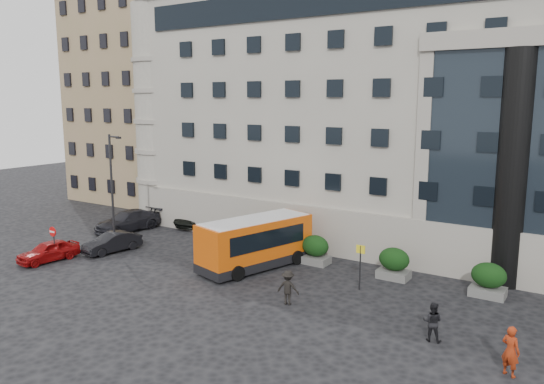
{
  "coord_description": "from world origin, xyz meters",
  "views": [
    {
      "loc": [
        16.64,
        -20.85,
        10.34
      ],
      "look_at": [
        0.06,
        4.54,
        5.0
      ],
      "focal_mm": 35.0,
      "sensor_mm": 36.0,
      "label": 1
    }
  ],
  "objects": [
    {
      "name": "bus_stop_sign",
      "position": [
        5.5,
        5.0,
        1.73
      ],
      "size": [
        0.5,
        0.08,
        2.52
      ],
      "color": "#262628",
      "rests_on": "ground"
    },
    {
      "name": "hedge_d",
      "position": [
        11.6,
        7.8,
        0.93
      ],
      "size": [
        1.8,
        1.26,
        1.84
      ],
      "color": "#585856",
      "rests_on": "ground"
    },
    {
      "name": "civic_building",
      "position": [
        6.0,
        22.0,
        9.0
      ],
      "size": [
        44.0,
        24.0,
        18.0
      ],
      "primitive_type": "cube",
      "color": "gray",
      "rests_on": "ground"
    },
    {
      "name": "pedestrian_a",
      "position": [
        14.0,
        -0.38,
        0.99
      ],
      "size": [
        0.85,
        0.71,
        1.97
      ],
      "primitive_type": "imported",
      "rotation": [
        0.0,
        0.0,
        2.75
      ],
      "color": "#992A0F",
      "rests_on": "ground"
    },
    {
      "name": "hedge_a",
      "position": [
        -4.0,
        7.8,
        0.93
      ],
      "size": [
        1.8,
        1.26,
        1.84
      ],
      "color": "#585856",
      "rests_on": "ground"
    },
    {
      "name": "parked_car_d",
      "position": [
        -11.67,
        11.86,
        0.75
      ],
      "size": [
        2.58,
        5.41,
        1.49
      ],
      "primitive_type": "imported",
      "rotation": [
        0.0,
        0.0,
        0.02
      ],
      "color": "black",
      "rests_on": "ground"
    },
    {
      "name": "apartment_near",
      "position": [
        -24.0,
        20.0,
        10.0
      ],
      "size": [
        14.0,
        14.0,
        20.0
      ],
      "primitive_type": "cube",
      "color": "#8A7750",
      "rests_on": "ground"
    },
    {
      "name": "hedge_b",
      "position": [
        1.2,
        7.8,
        0.93
      ],
      "size": [
        1.8,
        1.26,
        1.84
      ],
      "color": "#585856",
      "rests_on": "ground"
    },
    {
      "name": "street_lamp",
      "position": [
        -11.94,
        3.0,
        4.37
      ],
      "size": [
        1.16,
        0.18,
        8.0
      ],
      "color": "#262628",
      "rests_on": "ground"
    },
    {
      "name": "no_entry_sign",
      "position": [
        -13.0,
        -1.04,
        1.65
      ],
      "size": [
        0.64,
        0.16,
        2.32
      ],
      "color": "#262628",
      "rests_on": "ground"
    },
    {
      "name": "parked_car_a",
      "position": [
        -13.47,
        -1.15,
        0.67
      ],
      "size": [
        2.02,
        4.06,
        1.33
      ],
      "primitive_type": "imported",
      "rotation": [
        0.0,
        0.0,
        -0.12
      ],
      "color": "#940A0B",
      "rests_on": "ground"
    },
    {
      "name": "pedestrian_b",
      "position": [
        10.68,
        0.94,
        0.87
      ],
      "size": [
        0.94,
        0.78,
        1.74
      ],
      "primitive_type": "imported",
      "rotation": [
        0.0,
        0.0,
        3.3
      ],
      "color": "black",
      "rests_on": "ground"
    },
    {
      "name": "parked_car_c",
      "position": [
        -15.38,
        7.21,
        0.79
      ],
      "size": [
        3.04,
        5.72,
        1.58
      ],
      "primitive_type": "imported",
      "rotation": [
        0.0,
        0.0,
        -0.16
      ],
      "color": "black",
      "rests_on": "ground"
    },
    {
      "name": "red_truck",
      "position": [
        -17.5,
        15.91,
        1.59
      ],
      "size": [
        2.76,
        5.8,
        3.11
      ],
      "rotation": [
        0.0,
        0.0,
        0.01
      ],
      "color": "maroon",
      "rests_on": "ground"
    },
    {
      "name": "apartment_far",
      "position": [
        -27.0,
        38.0,
        11.0
      ],
      "size": [
        13.0,
        13.0,
        22.0
      ],
      "primitive_type": "cube",
      "color": "brown",
      "rests_on": "ground"
    },
    {
      "name": "ground",
      "position": [
        0.0,
        0.0,
        0.0
      ],
      "size": [
        120.0,
        120.0,
        0.0
      ],
      "primitive_type": "plane",
      "color": "black",
      "rests_on": "ground"
    },
    {
      "name": "hedge_c",
      "position": [
        6.4,
        7.8,
        0.93
      ],
      "size": [
        1.8,
        1.26,
        1.84
      ],
      "color": "#585856",
      "rests_on": "ground"
    },
    {
      "name": "minibus",
      "position": [
        -1.53,
        5.08,
        1.7
      ],
      "size": [
        4.49,
        7.83,
        3.09
      ],
      "rotation": [
        0.0,
        0.0,
        -0.28
      ],
      "color": "#D04D09",
      "rests_on": "ground"
    },
    {
      "name": "pedestrian_c",
      "position": [
        3.3,
        1.07,
        0.89
      ],
      "size": [
        1.26,
        0.88,
        1.78
      ],
      "primitive_type": "imported",
      "rotation": [
        0.0,
        0.0,
        3.34
      ],
      "color": "black",
      "rests_on": "ground"
    },
    {
      "name": "parked_car_b",
      "position": [
        -11.68,
        2.5,
        0.66
      ],
      "size": [
        2.02,
        4.2,
        1.33
      ],
      "primitive_type": "imported",
      "rotation": [
        0.0,
        0.0,
        -0.16
      ],
      "color": "black",
      "rests_on": "ground"
    },
    {
      "name": "entrance_column",
      "position": [
        12.0,
        10.3,
        6.5
      ],
      "size": [
        1.8,
        1.8,
        13.0
      ],
      "primitive_type": "cylinder",
      "color": "black",
      "rests_on": "ground"
    }
  ]
}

